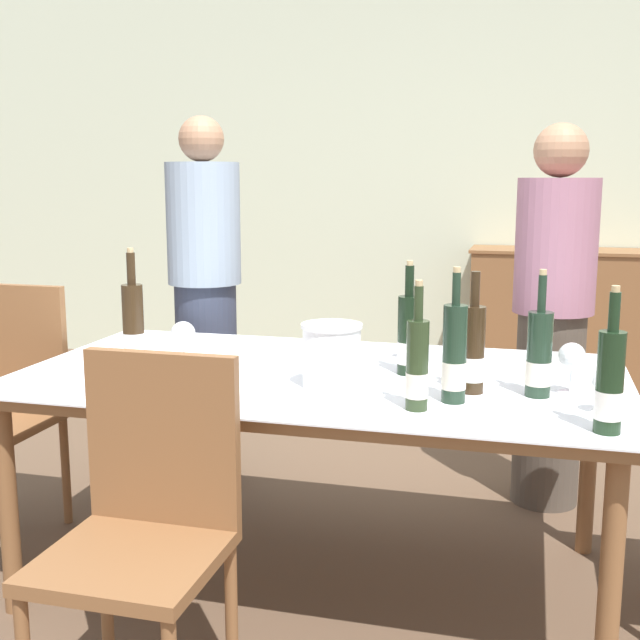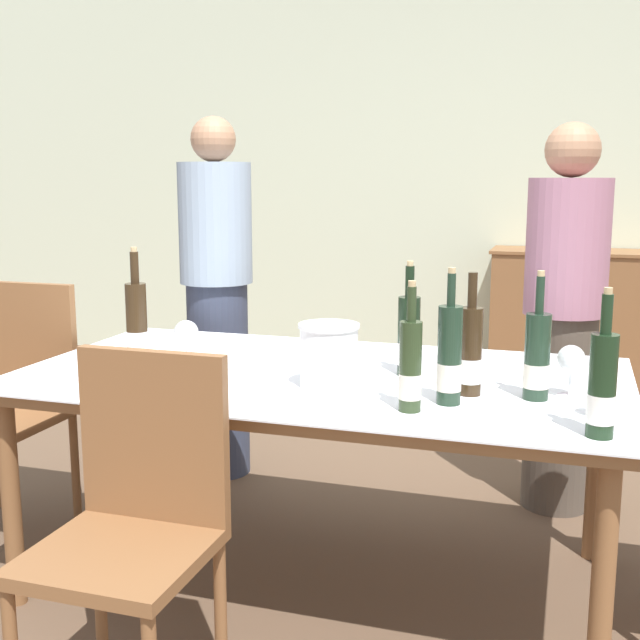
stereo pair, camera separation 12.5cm
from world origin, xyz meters
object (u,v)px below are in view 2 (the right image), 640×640
(chair_left_end, at_px, (16,390))
(person_host, at_px, (217,300))
(chair_near_front, at_px, (136,511))
(wine_glass_1, at_px, (186,333))
(wine_glass_3, at_px, (601,386))
(wine_bottle_4, at_px, (602,387))
(wine_bottle_2, at_px, (449,358))
(wine_bottle_6, at_px, (410,367))
(wine_bottle_0, at_px, (537,358))
(ice_bucket, at_px, (329,354))
(sideboard_cabinet, at_px, (587,321))
(wine_bottle_1, at_px, (137,326))
(wine_glass_0, at_px, (571,361))
(wine_bottle_5, at_px, (470,353))
(wine_glass_2, at_px, (412,332))
(wine_bottle_3, at_px, (409,337))
(person_guest_left, at_px, (564,320))
(dining_table, at_px, (320,390))

(chair_left_end, bearing_deg, person_host, 55.36)
(chair_left_end, distance_m, chair_near_front, 1.35)
(wine_glass_1, height_order, wine_glass_3, wine_glass_1)
(chair_left_end, bearing_deg, wine_bottle_4, -13.26)
(wine_bottle_2, relative_size, wine_bottle_6, 1.08)
(wine_bottle_6, bearing_deg, wine_bottle_0, 35.17)
(ice_bucket, bearing_deg, wine_bottle_4, -18.16)
(sideboard_cabinet, distance_m, wine_bottle_1, 3.38)
(wine_bottle_6, height_order, wine_glass_0, wine_bottle_6)
(wine_bottle_1, height_order, wine_glass_1, wine_bottle_1)
(ice_bucket, height_order, wine_glass_1, ice_bucket)
(wine_bottle_5, xyz_separation_m, wine_glass_2, (-0.25, 0.41, -0.03))
(wine_bottle_1, distance_m, chair_left_end, 0.75)
(wine_bottle_1, distance_m, wine_glass_2, 0.96)
(wine_glass_2, xyz_separation_m, chair_near_front, (-0.50, -1.07, -0.30))
(wine_bottle_4, bearing_deg, wine_glass_0, 101.65)
(wine_bottle_6, bearing_deg, wine_bottle_4, -9.11)
(wine_bottle_6, distance_m, wine_glass_0, 0.51)
(wine_bottle_5, xyz_separation_m, chair_left_end, (-1.80, 0.21, -0.31))
(wine_bottle_4, distance_m, chair_left_end, 2.24)
(sideboard_cabinet, xyz_separation_m, wine_bottle_0, (-0.19, -3.01, 0.40))
(wine_bottle_2, bearing_deg, wine_glass_1, 165.83)
(wine_bottle_2, bearing_deg, wine_glass_0, 28.66)
(wine_bottle_3, bearing_deg, ice_bucket, -132.31)
(person_host, bearing_deg, wine_bottle_0, -33.13)
(person_guest_left, bearing_deg, wine_bottle_2, -104.58)
(wine_bottle_1, bearing_deg, wine_bottle_6, -14.41)
(sideboard_cabinet, distance_m, person_guest_left, 2.03)
(wine_bottle_3, relative_size, chair_near_front, 0.40)
(wine_glass_0, bearing_deg, chair_left_end, 176.10)
(wine_glass_0, distance_m, chair_left_end, 2.11)
(wine_bottle_6, bearing_deg, dining_table, 137.51)
(wine_bottle_5, bearing_deg, person_host, 142.86)
(wine_bottle_6, relative_size, wine_glass_1, 2.42)
(wine_bottle_6, relative_size, person_host, 0.22)
(wine_bottle_4, bearing_deg, wine_bottle_5, 140.06)
(wine_bottle_0, height_order, wine_bottle_4, same)
(wine_bottle_1, bearing_deg, wine_bottle_5, -1.75)
(dining_table, height_order, ice_bucket, ice_bucket)
(wine_glass_1, bearing_deg, wine_bottle_6, -21.86)
(wine_glass_0, bearing_deg, dining_table, 176.23)
(wine_bottle_6, xyz_separation_m, wine_glass_3, (0.51, 0.10, -0.04))
(wine_bottle_1, bearing_deg, wine_bottle_3, 8.96)
(wine_bottle_1, distance_m, wine_bottle_2, 1.11)
(sideboard_cabinet, height_order, wine_glass_1, sideboard_cabinet)
(sideboard_cabinet, relative_size, wine_glass_1, 8.18)
(dining_table, distance_m, wine_glass_1, 0.52)
(wine_bottle_5, bearing_deg, sideboard_cabinet, 82.75)
(wine_bottle_1, bearing_deg, sideboard_cabinet, 62.90)
(wine_glass_3, bearing_deg, wine_bottle_1, 173.97)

